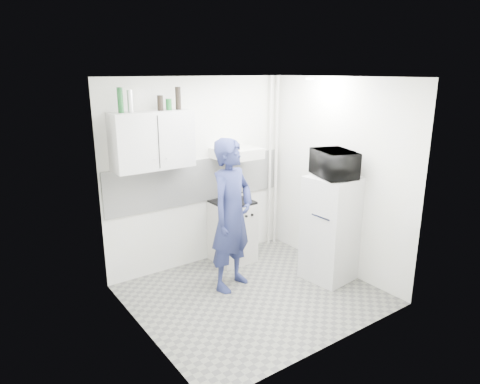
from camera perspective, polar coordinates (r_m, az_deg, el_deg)
floor at (r=5.43m, az=1.79°, el=-13.52°), size 2.80×2.80×0.00m
ceiling at (r=4.73m, az=2.07°, el=15.05°), size 2.80×2.80×0.00m
wall_back at (r=5.94m, az=-5.37°, el=2.50°), size 2.80×0.00×2.80m
wall_left at (r=4.27m, az=-13.27°, el=-3.24°), size 0.00×2.60×2.60m
wall_right at (r=5.85m, az=12.93°, el=1.96°), size 0.00×2.60×2.60m
person at (r=5.26m, az=-1.10°, el=-3.13°), size 0.81×0.67×1.91m
stove at (r=6.18m, az=-1.07°, el=-5.31°), size 0.54×0.54×0.87m
fridge at (r=5.69m, az=11.99°, el=-4.79°), size 0.63×0.63×1.38m
stove_top at (r=6.03m, az=-1.09°, el=-1.31°), size 0.52×0.52×0.03m
saucepan at (r=6.04m, az=-0.86°, el=-0.58°), size 0.20×0.20×0.11m
microwave at (r=5.45m, az=12.50°, el=3.69°), size 0.70×0.58×0.34m
bottle_a at (r=5.16m, az=-15.67°, el=11.71°), size 0.07×0.07×0.29m
bottle_b at (r=5.20m, az=-14.45°, el=11.65°), size 0.07×0.07×0.26m
canister_a at (r=5.35m, az=-10.58°, el=11.59°), size 0.07×0.07×0.18m
canister_b at (r=5.40m, az=-9.48°, el=11.44°), size 0.07×0.07×0.14m
bottle_e at (r=5.45m, az=-8.26°, el=12.27°), size 0.07×0.07×0.28m
upper_cabinet at (r=5.35m, az=-11.59°, el=6.77°), size 1.00×0.35×0.70m
range_hood at (r=5.91m, az=-0.43°, el=5.18°), size 0.60×0.50×0.14m
backsplash at (r=5.95m, az=-5.28°, el=1.54°), size 2.74×0.03×0.60m
pipe_a at (r=6.60m, az=4.81°, el=3.88°), size 0.05×0.05×2.60m
pipe_b at (r=6.53m, az=4.00°, el=3.76°), size 0.04×0.04×2.60m
ceiling_spot_fixture at (r=5.54m, az=9.31°, el=14.67°), size 0.10×0.10×0.02m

